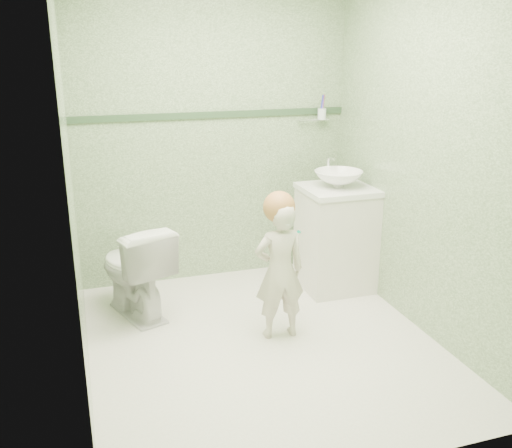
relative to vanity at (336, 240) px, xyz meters
name	(u,v)px	position (x,y,z in m)	size (l,w,h in m)	color
ground	(263,343)	(-0.84, -0.70, -0.40)	(2.50, 2.50, 0.00)	silver
room_shell	(264,164)	(-0.84, -0.70, 0.80)	(2.50, 2.54, 2.40)	gray
trim_stripe	(214,115)	(-0.84, 0.54, 0.95)	(2.20, 0.02, 0.05)	#2D482D
vanity	(336,240)	(0.00, 0.00, 0.00)	(0.52, 0.50, 0.80)	white
counter	(338,189)	(0.00, 0.00, 0.41)	(0.54, 0.52, 0.04)	white
basin	(338,179)	(0.00, 0.00, 0.49)	(0.37, 0.37, 0.13)	white
faucet	(329,164)	(0.00, 0.19, 0.57)	(0.03, 0.13, 0.18)	silver
cup_holder	(321,114)	(0.05, 0.48, 0.93)	(0.26, 0.07, 0.21)	silver
toilet	(134,270)	(-1.58, -0.01, -0.05)	(0.39, 0.68, 0.69)	white
toddler	(280,271)	(-0.70, -0.62, 0.06)	(0.34, 0.22, 0.93)	beige
hair_cap	(279,207)	(-0.70, -0.60, 0.49)	(0.21, 0.21, 0.21)	#AE713B
teal_toothbrush	(298,231)	(-0.63, -0.75, 0.37)	(0.11, 0.13, 0.08)	#02927A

